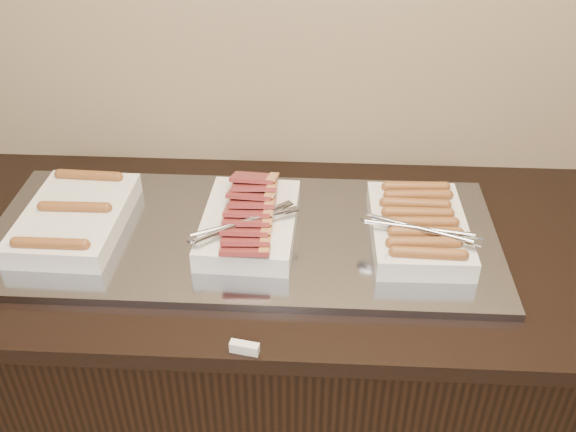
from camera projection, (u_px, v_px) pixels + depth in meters
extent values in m
cube|color=black|center=(258.00, 372.00, 1.80)|extent=(2.00, 0.70, 0.86)
cube|color=black|center=(252.00, 246.00, 1.54)|extent=(2.06, 0.76, 0.04)
cube|color=gray|center=(243.00, 235.00, 1.52)|extent=(1.20, 0.50, 0.02)
cube|color=white|center=(75.00, 218.00, 1.52)|extent=(0.24, 0.35, 0.05)
cylinder|color=#9A5E2F|center=(50.00, 243.00, 1.39)|extent=(0.15, 0.03, 0.03)
cylinder|color=#9A5E2F|center=(75.00, 207.00, 1.50)|extent=(0.15, 0.03, 0.03)
cylinder|color=#9A5E2F|center=(89.00, 176.00, 1.62)|extent=(0.15, 0.03, 0.03)
cube|color=white|center=(250.00, 224.00, 1.50)|extent=(0.22, 0.33, 0.05)
cube|color=maroon|center=(246.00, 248.00, 1.39)|extent=(0.11, 0.09, 0.04)
cube|color=maroon|center=(246.00, 238.00, 1.41)|extent=(0.11, 0.09, 0.04)
cube|color=maroon|center=(246.00, 229.00, 1.43)|extent=(0.11, 0.09, 0.04)
cube|color=maroon|center=(247.00, 219.00, 1.46)|extent=(0.11, 0.09, 0.04)
cube|color=maroon|center=(248.00, 211.00, 1.48)|extent=(0.11, 0.09, 0.04)
cube|color=maroon|center=(253.00, 202.00, 1.51)|extent=(0.11, 0.09, 0.04)
cube|color=maroon|center=(251.00, 194.00, 1.53)|extent=(0.11, 0.10, 0.04)
cube|color=maroon|center=(255.00, 186.00, 1.55)|extent=(0.11, 0.09, 0.04)
cube|color=maroon|center=(254.00, 178.00, 1.58)|extent=(0.11, 0.10, 0.04)
cube|color=white|center=(418.00, 229.00, 1.49)|extent=(0.22, 0.33, 0.05)
cylinder|color=#9A5E2F|center=(428.00, 253.00, 1.36)|extent=(0.14, 0.03, 0.03)
cylinder|color=#9A5E2F|center=(424.00, 243.00, 1.39)|extent=(0.15, 0.03, 0.03)
cylinder|color=#9A5E2F|center=(426.00, 232.00, 1.42)|extent=(0.14, 0.03, 0.03)
cylinder|color=#9A5E2F|center=(422.00, 222.00, 1.45)|extent=(0.14, 0.03, 0.03)
cylinder|color=#9A5E2F|center=(418.00, 213.00, 1.48)|extent=(0.14, 0.03, 0.03)
cylinder|color=#9A5E2F|center=(415.00, 204.00, 1.51)|extent=(0.14, 0.03, 0.03)
cylinder|color=#9A5E2F|center=(418.00, 195.00, 1.54)|extent=(0.15, 0.04, 0.03)
cylinder|color=#9A5E2F|center=(416.00, 187.00, 1.57)|extent=(0.14, 0.03, 0.03)
cube|color=white|center=(245.00, 348.00, 1.23)|extent=(0.06, 0.03, 0.02)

